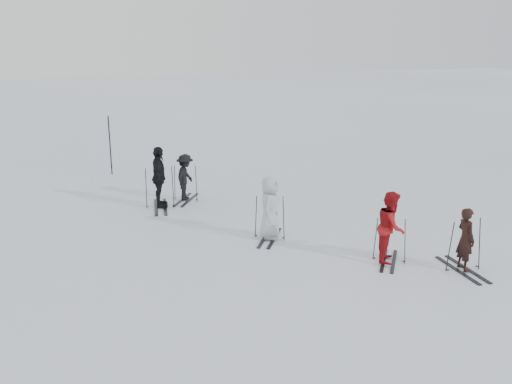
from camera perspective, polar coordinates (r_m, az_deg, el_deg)
ground at (r=15.68m, az=1.21°, el=-4.46°), size 120.00×120.00×0.00m
skier_near_dark at (r=14.12m, az=20.21°, el=-4.54°), size 0.39×0.57×1.50m
skier_red at (r=14.10m, az=13.34°, el=-3.50°), size 1.03×1.07×1.74m
skier_grey at (r=15.26m, az=1.39°, el=-1.63°), size 0.91×1.00×1.71m
skier_uphill_left at (r=18.21m, az=-9.67°, el=1.39°), size 0.64×1.20×1.94m
skier_uphill_far at (r=18.94m, az=-7.08°, el=1.41°), size 1.01×1.14×1.53m
skis_near_dark at (r=14.16m, az=20.17°, el=-4.94°), size 1.83×1.05×1.29m
skis_red at (r=14.20m, az=13.27°, el=-4.64°), size 1.75×1.59×1.14m
skis_grey at (r=15.34m, az=1.38°, el=-2.48°), size 1.91×1.66×1.24m
skis_uphill_left at (r=18.28m, az=-9.62°, el=0.50°), size 1.99×1.26×1.36m
skis_uphill_far at (r=18.98m, az=-7.07°, el=0.95°), size 1.89×1.64×1.22m
piste_marker at (r=23.03m, az=-14.39°, el=4.55°), size 0.06×0.06×2.29m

